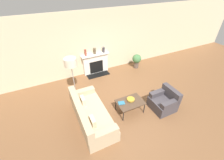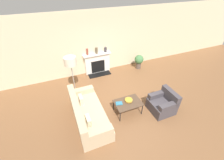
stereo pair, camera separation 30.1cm
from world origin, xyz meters
The scene contains 13 objects.
ground_plane centered at (0.00, 0.00, 0.00)m, with size 18.00×18.00×0.00m, color brown.
wall_back centered at (0.00, 2.94, 1.45)m, with size 18.00×0.06×2.90m.
fireplace centered at (-0.20, 2.79, 0.49)m, with size 1.33×0.59×1.00m.
couch centered at (-1.46, -0.01, 0.30)m, with size 0.94×2.15×0.84m.
armchair_near centered at (1.12, -0.56, 0.30)m, with size 0.79×0.80×0.79m.
coffee_table centered at (-0.06, -0.18, 0.42)m, with size 0.92×0.63×0.45m.
bowl centered at (-0.01, -0.12, 0.50)m, with size 0.27×0.27×0.07m.
book centered at (-0.37, -0.11, 0.47)m, with size 0.26×0.21×0.02m.
floor_lamp centered at (-1.57, 1.42, 1.45)m, with size 0.44×0.44×1.72m.
mantel_vase_left centered at (-0.64, 2.81, 1.16)m, with size 0.09×0.09×0.31m.
mantel_vase_center_left centered at (-0.20, 2.81, 1.14)m, with size 0.12×0.12×0.28m.
mantel_vase_center_right centered at (0.24, 2.81, 1.12)m, with size 0.12×0.12×0.24m.
potted_plant centered at (1.86, 2.34, 0.44)m, with size 0.45×0.45×0.73m.
Camera 2 is at (-1.98, -3.41, 4.02)m, focal length 24.00 mm.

